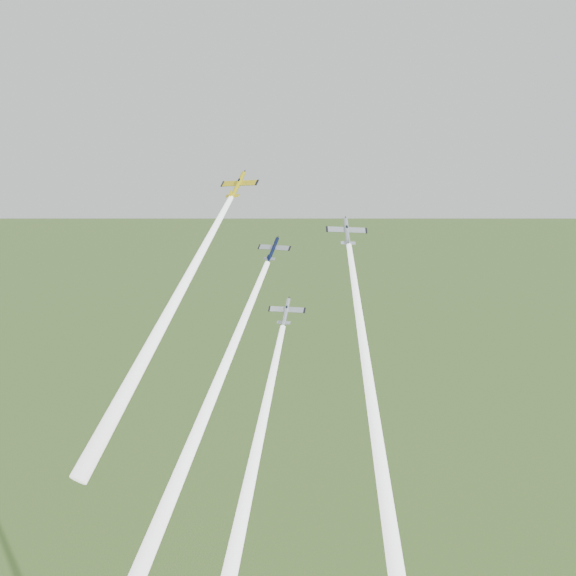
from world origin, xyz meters
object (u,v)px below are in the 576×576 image
object	(u,v)px
plane_navy	(273,249)
plane_silver_right	(347,232)
plane_yellow	(238,185)
plane_silver_low	(286,311)

from	to	relation	value
plane_navy	plane_silver_right	size ratio (longest dim) A/B	0.85
plane_silver_right	plane_yellow	bearing A→B (deg)	157.39
plane_yellow	plane_navy	bearing A→B (deg)	-19.77
plane_silver_right	plane_silver_low	distance (m)	19.05
plane_silver_low	plane_yellow	bearing A→B (deg)	136.17
plane_yellow	plane_silver_low	distance (m)	27.35
plane_silver_right	plane_silver_low	bearing A→B (deg)	-149.28
plane_yellow	plane_silver_right	xyz separation A→B (m)	(21.39, -1.56, -8.09)
plane_yellow	plane_navy	distance (m)	15.19
plane_navy	plane_silver_low	distance (m)	12.41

